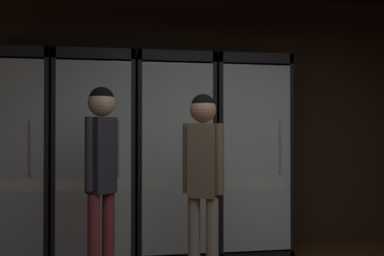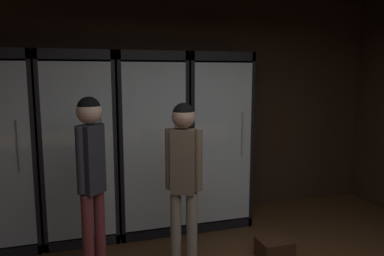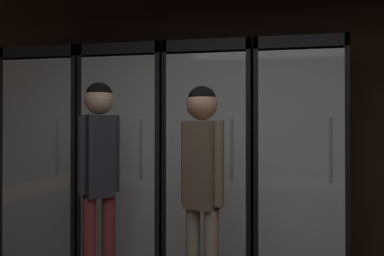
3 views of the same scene
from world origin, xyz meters
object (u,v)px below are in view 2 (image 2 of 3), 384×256
(wine_crate_floor, at_px, (274,249))
(cooler_center, at_px, (149,144))
(cooler_far_left, at_px, (1,152))
(shopper_far, at_px, (91,166))
(shopper_near, at_px, (184,168))
(cooler_left, at_px, (79,147))
(cooler_right, at_px, (212,141))

(wine_crate_floor, bearing_deg, cooler_center, 132.51)
(cooler_far_left, relative_size, shopper_far, 1.26)
(shopper_near, height_order, wine_crate_floor, shopper_near)
(shopper_far, bearing_deg, wine_crate_floor, -4.93)
(cooler_far_left, distance_m, wine_crate_floor, 2.96)
(cooler_left, xyz_separation_m, cooler_center, (0.78, 0.00, -0.00))
(cooler_center, relative_size, cooler_right, 1.00)
(shopper_far, bearing_deg, cooler_right, 33.71)
(shopper_far, bearing_deg, cooler_left, 95.54)
(cooler_right, relative_size, shopper_far, 1.26)
(cooler_left, height_order, shopper_far, cooler_left)
(cooler_right, xyz_separation_m, shopper_near, (-0.68, -1.13, -0.01))
(shopper_near, distance_m, wine_crate_floor, 1.29)
(cooler_right, height_order, shopper_far, cooler_right)
(shopper_near, bearing_deg, cooler_far_left, 145.75)
(cooler_left, relative_size, shopper_near, 1.31)
(cooler_center, bearing_deg, wine_crate_floor, -47.49)
(shopper_far, bearing_deg, cooler_center, 54.98)
(cooler_far_left, bearing_deg, wine_crate_floor, -23.45)
(shopper_near, bearing_deg, cooler_right, 58.81)
(wine_crate_floor, bearing_deg, shopper_near, -179.79)
(cooler_far_left, xyz_separation_m, cooler_right, (2.33, 0.00, -0.01))
(cooler_left, distance_m, cooler_right, 1.55)
(cooler_right, distance_m, shopper_near, 1.32)
(cooler_far_left, height_order, shopper_far, cooler_far_left)
(cooler_far_left, relative_size, cooler_center, 1.00)
(cooler_far_left, bearing_deg, shopper_far, -48.13)
(cooler_center, distance_m, wine_crate_floor, 1.77)
(cooler_left, distance_m, shopper_far, 0.98)
(shopper_near, relative_size, wine_crate_floor, 4.95)
(shopper_near, xyz_separation_m, wine_crate_floor, (0.93, 0.00, -0.89))
(cooler_far_left, xyz_separation_m, cooler_left, (0.78, 0.00, -0.00))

